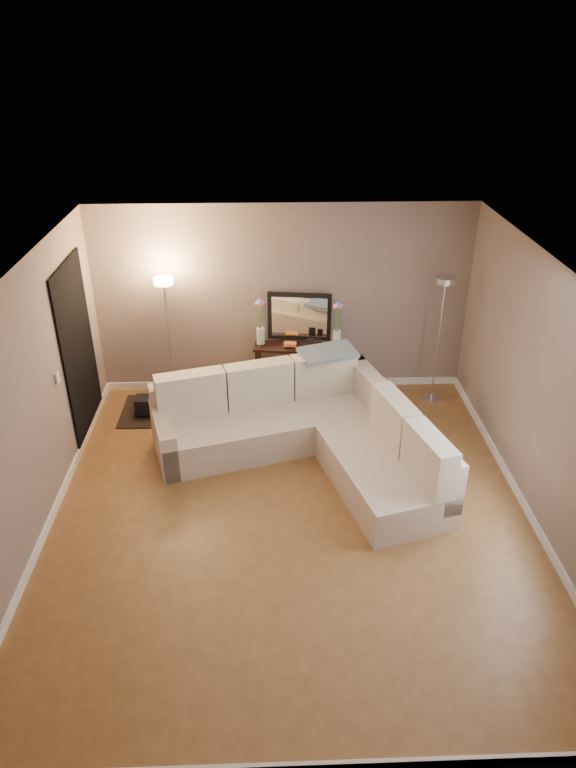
{
  "coord_description": "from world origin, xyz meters",
  "views": [
    {
      "loc": [
        -0.22,
        -5.3,
        4.46
      ],
      "look_at": [
        0.0,
        0.8,
        1.1
      ],
      "focal_mm": 30.0,
      "sensor_mm": 36.0,
      "label": 1
    }
  ],
  "objects_px": {
    "sectional_sofa": "(308,429)",
    "floor_lamp_lit": "(167,316)",
    "floor_lamp_unlit": "(441,315)",
    "console_table": "(293,367)"
  },
  "relations": [
    {
      "from": "console_table",
      "to": "floor_lamp_lit",
      "type": "relative_size",
      "value": 0.71
    },
    {
      "from": "floor_lamp_lit",
      "to": "floor_lamp_unlit",
      "type": "xyz_separation_m",
      "value": [
        3.54,
        -0.14,
        0.01
      ]
    },
    {
      "from": "floor_lamp_lit",
      "to": "sectional_sofa",
      "type": "bearing_deg",
      "value": -38.31
    },
    {
      "from": "sectional_sofa",
      "to": "floor_lamp_lit",
      "type": "xyz_separation_m",
      "value": [
        -1.76,
        1.39,
        0.88
      ]
    },
    {
      "from": "sectional_sofa",
      "to": "floor_lamp_lit",
      "type": "relative_size",
      "value": 1.93
    },
    {
      "from": "floor_lamp_unlit",
      "to": "floor_lamp_lit",
      "type": "bearing_deg",
      "value": 177.75
    },
    {
      "from": "sectional_sofa",
      "to": "floor_lamp_lit",
      "type": "distance_m",
      "value": 2.4
    },
    {
      "from": "sectional_sofa",
      "to": "floor_lamp_lit",
      "type": "height_order",
      "value": "floor_lamp_lit"
    },
    {
      "from": "console_table",
      "to": "floor_lamp_lit",
      "type": "xyz_separation_m",
      "value": [
        -1.64,
        -0.07,
        0.82
      ]
    },
    {
      "from": "console_table",
      "to": "floor_lamp_unlit",
      "type": "distance_m",
      "value": 2.09
    }
  ]
}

